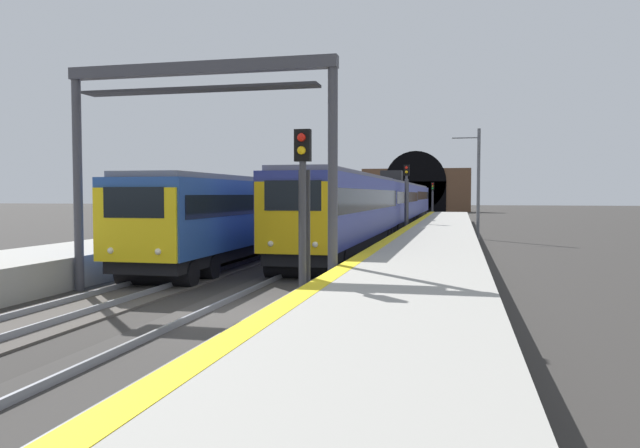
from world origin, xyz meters
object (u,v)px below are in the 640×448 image
train_adjacent_platform (337,205)px  overhead_signal_gantry (198,120)px  railway_signal_mid (406,195)px  catenary_mast_near (478,183)px  train_main_approaching (391,203)px  railway_signal_near (303,208)px  railway_signal_far (433,196)px

train_adjacent_platform → overhead_signal_gantry: (-31.34, -2.14, 3.05)m
railway_signal_mid → catenary_mast_near: catenary_mast_near is taller
train_main_approaching → train_adjacent_platform: train_main_approaching is taller
catenary_mast_near → overhead_signal_gantry: bearing=161.0°
train_main_approaching → railway_signal_near: 35.28m
railway_signal_far → catenary_mast_near: (-40.88, -4.76, 0.97)m
train_main_approaching → railway_signal_mid: size_ratio=11.80×
train_main_approaching → railway_signal_mid: (-6.87, -1.80, 0.65)m
railway_signal_far → catenary_mast_near: bearing=6.6°
train_adjacent_platform → railway_signal_near: size_ratio=13.89×
train_main_approaching → overhead_signal_gantry: 32.52m
railway_signal_mid → catenary_mast_near: bearing=88.8°
railway_signal_near → railway_signal_mid: bearing=-180.0°
train_main_approaching → train_adjacent_platform: 4.40m
train_adjacent_platform → catenary_mast_near: (-5.99, -10.85, 1.64)m
railway_signal_far → overhead_signal_gantry: 66.39m
overhead_signal_gantry → railway_signal_far: bearing=-3.4°
railway_signal_mid → railway_signal_far: 40.78m
train_main_approaching → catenary_mast_near: catenary_mast_near is taller
railway_signal_near → overhead_signal_gantry: overhead_signal_gantry is taller
railway_signal_near → railway_signal_far: railway_signal_far is taller
train_main_approaching → catenary_mast_near: bearing=43.5°
railway_signal_far → overhead_signal_gantry: size_ratio=0.55×
overhead_signal_gantry → catenary_mast_near: size_ratio=1.13×
train_main_approaching → train_adjacent_platform: size_ratio=0.94×
railway_signal_near → railway_signal_far: 69.14m
train_main_approaching → train_adjacent_platform: (-0.97, 4.28, -0.16)m
train_adjacent_platform → catenary_mast_near: bearing=60.8°
railway_signal_near → overhead_signal_gantry: size_ratio=0.54×
overhead_signal_gantry → catenary_mast_near: 26.84m
railway_signal_near → catenary_mast_near: 28.68m
railway_signal_far → overhead_signal_gantry: overhead_signal_gantry is taller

